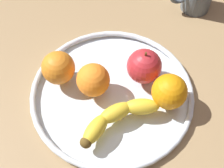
{
  "coord_description": "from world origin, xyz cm",
  "views": [
    {
      "loc": [
        9.88,
        35.82,
        62.0
      ],
      "look_at": [
        0.0,
        0.0,
        4.8
      ],
      "focal_mm": 54.87,
      "sensor_mm": 36.0,
      "label": 1
    }
  ],
  "objects_px": {
    "orange_front_right": "(58,68)",
    "orange_center": "(169,92)",
    "fruit_bowl": "(112,94)",
    "banana": "(116,117)",
    "apple": "(144,66)",
    "orange_back_right": "(93,80)"
  },
  "relations": [
    {
      "from": "orange_back_right",
      "to": "orange_center",
      "type": "bearing_deg",
      "value": 153.8
    },
    {
      "from": "fruit_bowl",
      "to": "orange_front_right",
      "type": "bearing_deg",
      "value": -33.84
    },
    {
      "from": "apple",
      "to": "orange_front_right",
      "type": "height_order",
      "value": "apple"
    },
    {
      "from": "orange_front_right",
      "to": "orange_center",
      "type": "bearing_deg",
      "value": 149.96
    },
    {
      "from": "fruit_bowl",
      "to": "orange_back_right",
      "type": "xyz_separation_m",
      "value": [
        0.03,
        -0.02,
        0.04
      ]
    },
    {
      "from": "fruit_bowl",
      "to": "apple",
      "type": "distance_m",
      "value": 0.09
    },
    {
      "from": "orange_back_right",
      "to": "banana",
      "type": "bearing_deg",
      "value": 106.42
    },
    {
      "from": "fruit_bowl",
      "to": "apple",
      "type": "xyz_separation_m",
      "value": [
        -0.07,
        -0.02,
        0.05
      ]
    },
    {
      "from": "fruit_bowl",
      "to": "banana",
      "type": "bearing_deg",
      "value": 81.81
    },
    {
      "from": "banana",
      "to": "orange_front_right",
      "type": "distance_m",
      "value": 0.16
    },
    {
      "from": "banana",
      "to": "orange_center",
      "type": "height_order",
      "value": "orange_center"
    },
    {
      "from": "apple",
      "to": "orange_back_right",
      "type": "bearing_deg",
      "value": 1.9
    },
    {
      "from": "apple",
      "to": "orange_front_right",
      "type": "bearing_deg",
      "value": -14.47
    },
    {
      "from": "orange_front_right",
      "to": "orange_back_right",
      "type": "bearing_deg",
      "value": 142.42
    },
    {
      "from": "fruit_bowl",
      "to": "orange_center",
      "type": "height_order",
      "value": "orange_center"
    },
    {
      "from": "banana",
      "to": "apple",
      "type": "height_order",
      "value": "apple"
    },
    {
      "from": "orange_back_right",
      "to": "fruit_bowl",
      "type": "bearing_deg",
      "value": 153.78
    },
    {
      "from": "orange_front_right",
      "to": "orange_center",
      "type": "height_order",
      "value": "orange_center"
    },
    {
      "from": "fruit_bowl",
      "to": "orange_center",
      "type": "xyz_separation_m",
      "value": [
        -0.1,
        0.05,
        0.04
      ]
    },
    {
      "from": "banana",
      "to": "apple",
      "type": "distance_m",
      "value": 0.12
    },
    {
      "from": "banana",
      "to": "orange_center",
      "type": "distance_m",
      "value": 0.11
    },
    {
      "from": "banana",
      "to": "orange_back_right",
      "type": "height_order",
      "value": "orange_back_right"
    }
  ]
}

